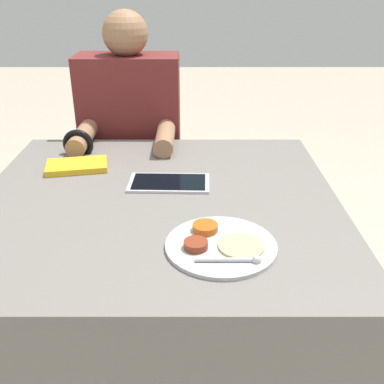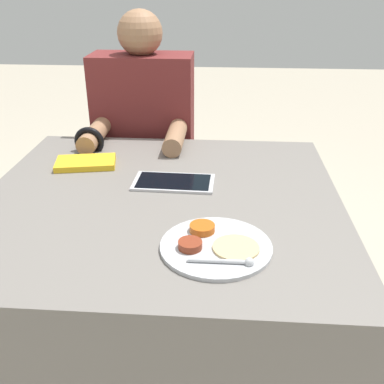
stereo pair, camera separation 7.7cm
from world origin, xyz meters
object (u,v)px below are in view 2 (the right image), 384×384
Objects in this scene: thali_tray at (215,245)px; tablet_device at (174,182)px; red_notebook at (86,163)px; person_diner at (146,166)px.

thali_tray reaches higher than tablet_device.
thali_tray is 0.66m from red_notebook.
person_diner is at bearing 108.74° from tablet_device.
red_notebook is 0.48m from person_diner.
red_notebook is at bearing 133.41° from thali_tray.
tablet_device is 0.61m from person_diner.
red_notebook is 0.18× the size of person_diner.
person_diner reaches higher than thali_tray.
tablet_device is (-0.14, 0.36, -0.00)m from thali_tray.
person_diner is at bearing 73.29° from red_notebook.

